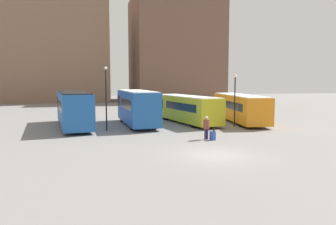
{
  "coord_description": "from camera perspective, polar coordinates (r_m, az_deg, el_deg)",
  "views": [
    {
      "loc": [
        -7.06,
        -17.48,
        4.3
      ],
      "look_at": [
        -0.15,
        10.75,
        1.48
      ],
      "focal_mm": 35.0,
      "sensor_mm": 36.0,
      "label": 1
    }
  ],
  "objects": [
    {
      "name": "lamp_post_0",
      "position": [
        31.56,
        11.57,
        2.95
      ],
      "size": [
        0.28,
        0.28,
        4.89
      ],
      "color": "black",
      "rests_on": "ground_plane"
    },
    {
      "name": "bus_0",
      "position": [
        31.72,
        -16.16,
        0.78
      ],
      "size": [
        3.78,
        11.07,
        3.29
      ],
      "rotation": [
        0.0,
        0.0,
        1.69
      ],
      "color": "#1E56A3",
      "rests_on": "ground_plane"
    },
    {
      "name": "suitcase",
      "position": [
        24.05,
        7.78,
        -4.01
      ],
      "size": [
        0.37,
        0.47,
        0.93
      ],
      "rotation": [
        0.0,
        0.0,
        1.83
      ],
      "color": "#334CB2",
      "rests_on": "ground_plane"
    },
    {
      "name": "lamp_post_1",
      "position": [
        28.49,
        -10.74,
        3.34
      ],
      "size": [
        0.28,
        0.28,
        5.5
      ],
      "color": "black",
      "rests_on": "ground_plane"
    },
    {
      "name": "building_block_right",
      "position": [
        73.96,
        1.1,
        10.96
      ],
      "size": [
        18.26,
        17.49,
        22.53
      ],
      "color": "brown",
      "rests_on": "ground_plane"
    },
    {
      "name": "ground_plane",
      "position": [
        19.34,
        8.11,
        -7.35
      ],
      "size": [
        160.0,
        160.0,
        0.0
      ],
      "primitive_type": "plane",
      "color": "slate"
    },
    {
      "name": "bus_3",
      "position": [
        35.39,
        12.24,
        0.98
      ],
      "size": [
        4.22,
        12.32,
        2.84
      ],
      "rotation": [
        0.0,
        0.0,
        1.43
      ],
      "color": "orange",
      "rests_on": "ground_plane"
    },
    {
      "name": "bus_1",
      "position": [
        31.88,
        -5.43,
        1.05
      ],
      "size": [
        2.92,
        9.56,
        3.35
      ],
      "rotation": [
        0.0,
        0.0,
        1.61
      ],
      "color": "#1E56A3",
      "rests_on": "ground_plane"
    },
    {
      "name": "building_block_left",
      "position": [
        73.39,
        -21.07,
        17.6
      ],
      "size": [
        25.75,
        10.03,
        40.14
      ],
      "color": "#7F604C",
      "rests_on": "ground_plane"
    },
    {
      "name": "traveler",
      "position": [
        24.16,
        6.69,
        -2.28
      ],
      "size": [
        0.54,
        0.54,
        1.73
      ],
      "rotation": [
        0.0,
        0.0,
        1.83
      ],
      "color": "#382D4C",
      "rests_on": "ground_plane"
    },
    {
      "name": "bus_2",
      "position": [
        33.63,
        3.2,
        0.79
      ],
      "size": [
        4.26,
        10.86,
        2.78
      ],
      "rotation": [
        0.0,
        0.0,
        1.74
      ],
      "color": "gold",
      "rests_on": "ground_plane"
    }
  ]
}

